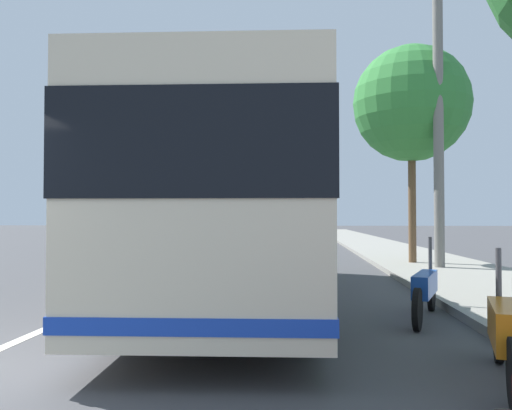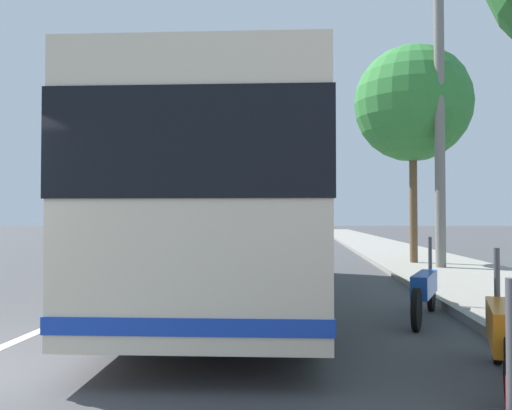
% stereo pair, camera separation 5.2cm
% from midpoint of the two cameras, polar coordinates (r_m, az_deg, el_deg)
% --- Properties ---
extents(sidewalk_curb, '(110.00, 3.60, 0.14)m').
position_cam_midpoint_polar(sidewalk_curb, '(15.58, 20.78, -6.83)').
color(sidewalk_curb, gray).
rests_on(sidewalk_curb, ground).
extents(lane_divider_line, '(110.00, 0.16, 0.01)m').
position_cam_midpoint_polar(lane_divider_line, '(15.43, -8.54, -7.21)').
color(lane_divider_line, silver).
rests_on(lane_divider_line, ground).
extents(coach_bus, '(11.19, 3.02, 3.21)m').
position_cam_midpoint_polar(coach_bus, '(10.18, -1.72, 0.12)').
color(coach_bus, beige).
rests_on(coach_bus, ground).
extents(motorcycle_far_end, '(2.04, 0.63, 1.24)m').
position_cam_midpoint_polar(motorcycle_far_end, '(5.66, 25.30, -12.42)').
color(motorcycle_far_end, black).
rests_on(motorcycle_far_end, ground).
extents(motorcycle_mid_row, '(2.23, 0.87, 1.25)m').
position_cam_midpoint_polar(motorcycle_mid_row, '(8.60, 17.89, -8.65)').
color(motorcycle_mid_row, black).
rests_on(motorcycle_mid_row, ground).
extents(car_oncoming, '(4.75, 2.04, 1.50)m').
position_cam_midpoint_polar(car_oncoming, '(26.91, -9.41, -3.23)').
color(car_oncoming, navy).
rests_on(car_oncoming, ground).
extents(car_far_distant, '(4.82, 2.24, 1.58)m').
position_cam_midpoint_polar(car_far_distant, '(47.18, -3.10, -2.43)').
color(car_far_distant, black).
rests_on(car_far_distant, ground).
extents(car_side_street, '(4.67, 1.87, 1.50)m').
position_cam_midpoint_polar(car_side_street, '(46.37, 3.39, -2.49)').
color(car_side_street, '#2D7238').
rests_on(car_side_street, ground).
extents(car_behind_bus, '(4.12, 1.94, 1.44)m').
position_cam_midpoint_polar(car_behind_bus, '(55.07, -0.83, -2.35)').
color(car_behind_bus, black).
rests_on(car_behind_bus, ground).
extents(roadside_tree_mid_block, '(3.76, 3.76, 7.17)m').
position_cam_midpoint_polar(roadside_tree_mid_block, '(18.19, 16.61, 10.40)').
color(roadside_tree_mid_block, brown).
rests_on(roadside_tree_mid_block, ground).
extents(utility_pole, '(0.29, 0.29, 8.37)m').
position_cam_midpoint_polar(utility_pole, '(16.50, 19.27, 7.80)').
color(utility_pole, slate).
rests_on(utility_pole, ground).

